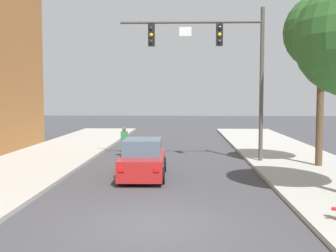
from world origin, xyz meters
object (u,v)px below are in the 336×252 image
traffic_signal_mast (221,55)px  street_tree_second (322,33)px  pedestrian_crossing_road (124,140)px  car_lead_red (143,160)px

traffic_signal_mast → street_tree_second: bearing=-17.3°
traffic_signal_mast → pedestrian_crossing_road: size_ratio=4.57×
traffic_signal_mast → street_tree_second: size_ratio=0.96×
traffic_signal_mast → car_lead_red: size_ratio=1.75×
pedestrian_crossing_road → street_tree_second: (9.51, -3.43, 5.29)m
car_lead_red → street_tree_second: 9.89m
street_tree_second → car_lead_red: bearing=-163.4°
pedestrian_crossing_road → street_tree_second: 11.41m
traffic_signal_mast → car_lead_red: bearing=-133.0°
traffic_signal_mast → pedestrian_crossing_road: traffic_signal_mast is taller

